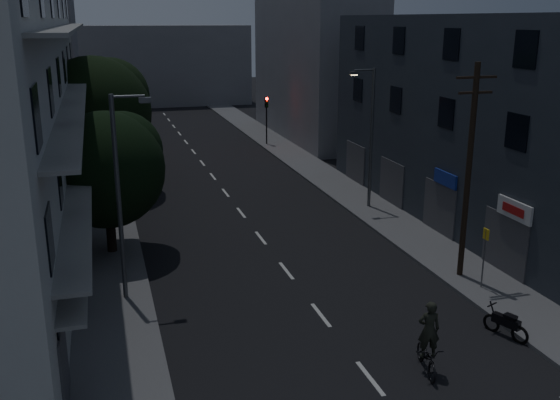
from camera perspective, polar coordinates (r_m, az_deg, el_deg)
ground at (r=40.77m, az=-5.14°, el=0.85°), size 160.00×160.00×0.00m
sidewalk_left at (r=40.05m, az=-15.72°, el=0.12°), size 3.00×90.00×0.15m
sidewalk_right at (r=42.77m, az=4.75°, el=1.69°), size 3.00×90.00×0.15m
lane_markings at (r=46.73m, az=-6.66°, el=2.80°), size 0.15×60.50×0.01m
building_right at (r=34.20m, az=18.80°, el=6.50°), size 6.19×28.00×11.00m
building_far_left at (r=61.83m, az=-21.01°, el=12.62°), size 6.00×20.00×16.00m
building_far_right at (r=59.08m, az=3.06°, el=12.06°), size 6.00×20.00×13.00m
building_far_end at (r=84.14m, az=-11.43°, el=11.98°), size 24.00×8.00×10.00m
tree_near at (r=29.71m, az=-15.54°, el=3.09°), size 5.40×5.40×6.66m
tree_mid at (r=40.35m, az=-16.51°, el=8.04°), size 6.93×6.93×8.53m
tree_far at (r=49.19m, az=-16.17°, el=8.22°), size 5.56×5.56×6.87m
traffic_signal_far_right at (r=54.86m, az=-1.23°, el=8.19°), size 0.28×0.37×4.10m
traffic_signal_far_left at (r=55.12m, az=-15.16°, el=7.67°), size 0.28×0.37×4.10m
street_lamp_left_near at (r=24.31m, az=-14.33°, el=1.03°), size 1.51×0.25×8.00m
street_lamp_right at (r=36.13m, az=8.21°, el=6.23°), size 1.51×0.25×8.00m
street_lamp_left_far at (r=44.35m, az=-16.02°, el=7.61°), size 1.51×0.25×8.00m
utility_pole at (r=26.79m, az=16.88°, el=2.81°), size 1.80×0.24×9.00m
bus_stop_sign at (r=26.58m, az=18.22°, el=-4.12°), size 0.06×0.35×2.52m
motorcycle at (r=23.66m, az=19.94°, el=-10.65°), size 0.85×1.71×1.15m
cyclist at (r=20.65m, az=13.34°, el=-13.04°), size 1.06×2.01×2.42m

